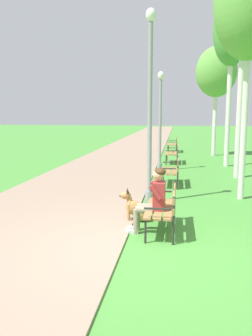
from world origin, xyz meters
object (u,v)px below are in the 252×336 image
object	(u,v)px
park_bench_furthest	(173,143)
lamp_post_near	(150,106)
lamp_post_mid	(160,120)
birch_tree_third	(244,28)
park_bench_mid	(172,169)
park_bench_far	(173,152)
dog_shepherd	(137,209)
park_bench_near	(164,205)
birch_tree_fifth	(216,73)
person_seated_on_near_bench	(153,198)
birch_tree_second	(250,4)
birch_tree_fourth	(232,33)

from	to	relation	value
park_bench_furthest	lamp_post_near	xyz separation A→B (m)	(-0.43, -12.06, 1.91)
lamp_post_mid	birch_tree_third	xyz separation A→B (m)	(2.77, -1.13, 3.07)
park_bench_mid	park_bench_far	bearing A→B (deg)	90.41
dog_shepherd	lamp_post_mid	xyz separation A→B (m)	(0.12, 6.66, 1.73)
park_bench_near	lamp_post_near	size ratio (longest dim) A/B	0.32
birch_tree_third	birch_tree_fifth	bearing A→B (deg)	91.51
park_bench_furthest	lamp_post_near	distance (m)	12.22
person_seated_on_near_bench	birch_tree_second	bearing A→B (deg)	55.00
park_bench_mid	birch_tree_second	bearing A→B (deg)	-40.58
park_bench_mid	park_bench_furthest	xyz separation A→B (m)	(-0.10, 9.74, 0.00)
park_bench_near	park_bench_furthest	world-z (taller)	same
person_seated_on_near_bench	birch_tree_second	xyz separation A→B (m)	(2.11, 3.02, 4.21)
person_seated_on_near_bench	birch_tree_second	world-z (taller)	birch_tree_second
park_bench_near	birch_tree_fourth	bearing A→B (deg)	75.46
park_bench_far	birch_tree_second	bearing A→B (deg)	-74.01
park_bench_near	dog_shepherd	bearing A→B (deg)	137.54
person_seated_on_near_bench	dog_shepherd	world-z (taller)	person_seated_on_near_bench
park_bench_furthest	person_seated_on_near_bench	size ratio (longest dim) A/B	1.20
park_bench_furthest	lamp_post_mid	bearing A→B (deg)	-93.56
birch_tree_second	lamp_post_mid	bearing A→B (deg)	118.88
dog_shepherd	birch_tree_second	distance (m)	5.76
park_bench_furthest	birch_tree_fifth	size ratio (longest dim) A/B	0.26
lamp_post_near	birch_tree_second	world-z (taller)	birch_tree_second
birch_tree_third	birch_tree_fifth	xyz separation A→B (m)	(-0.17, 6.60, -0.71)
park_bench_far	park_bench_mid	bearing A→B (deg)	-89.59
birch_tree_fifth	park_bench_mid	bearing A→B (deg)	-104.10
person_seated_on_near_bench	dog_shepherd	bearing A→B (deg)	120.07
dog_shepherd	birch_tree_second	size ratio (longest dim) A/B	0.13
dog_shepherd	birch_tree_fourth	distance (m)	10.22
dog_shepherd	person_seated_on_near_bench	bearing A→B (deg)	-59.93
person_seated_on_near_bench	park_bench_near	bearing A→B (deg)	30.73
park_bench_far	birch_tree_third	world-z (taller)	birch_tree_third
lamp_post_mid	birch_tree_second	size ratio (longest dim) A/B	0.61
lamp_post_near	birch_tree_fourth	xyz separation A→B (m)	(2.76, 6.69, 3.06)
park_bench_far	birch_tree_third	size ratio (longest dim) A/B	0.24
person_seated_on_near_bench	park_bench_furthest	bearing A→B (deg)	89.33
park_bench_mid	dog_shepherd	bearing A→B (deg)	-99.45
park_bench_far	lamp_post_mid	size ratio (longest dim) A/B	0.39
park_bench_far	lamp_post_near	size ratio (longest dim) A/B	0.32
park_bench_mid	lamp_post_mid	world-z (taller)	lamp_post_mid
person_seated_on_near_bench	lamp_post_mid	bearing A→B (deg)	92.08
park_bench_far	person_seated_on_near_bench	bearing A→B (deg)	-91.40
lamp_post_mid	birch_tree_third	world-z (taller)	birch_tree_third
park_bench_mid	park_bench_furthest	world-z (taller)	same
birch_tree_second	lamp_post_near	bearing A→B (deg)	-162.63
park_bench_mid	park_bench_furthest	bearing A→B (deg)	90.59
birch_tree_fourth	lamp_post_mid	bearing A→B (deg)	-149.44
park_bench_mid	lamp_post_near	size ratio (longest dim) A/B	0.32
park_bench_mid	park_bench_far	xyz separation A→B (m)	(-0.04, 4.98, 0.00)
birch_tree_fourth	birch_tree_fifth	distance (m)	4.01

